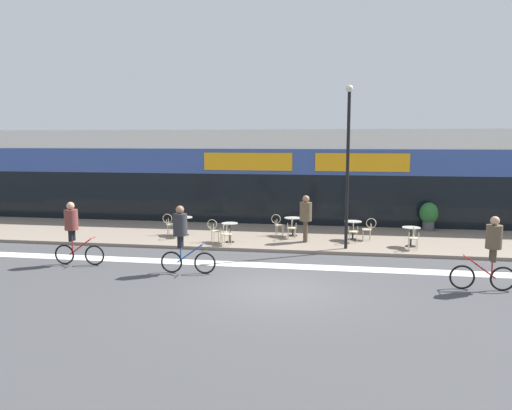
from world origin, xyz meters
The scene contains 24 objects.
ground_plane centered at (0.00, 0.00, 0.00)m, with size 120.00×120.00×0.00m, color #424244.
sidewalk_slab centered at (0.00, 7.25, 0.06)m, with size 40.00×5.50×0.12m, color gray.
storefront_facade centered at (0.00, 11.96, 2.31)m, with size 40.00×4.06×4.63m.
bike_lane_stripe centered at (0.00, 2.57, 0.00)m, with size 36.00×0.70×0.01m, color silver.
bistro_table_0 centered at (-4.82, 6.64, 0.68)m, with size 0.74×0.74×0.78m.
bistro_table_1 centered at (-2.58, 5.50, 0.67)m, with size 0.65×0.65×0.77m.
bistro_table_2 centered at (-0.24, 7.24, 0.68)m, with size 0.72×0.72×0.78m.
bistro_table_3 centered at (2.24, 6.83, 0.66)m, with size 0.70×0.70×0.76m.
bistro_table_4 centered at (4.39, 5.86, 0.65)m, with size 0.68×0.68×0.74m.
cafe_chair_0_near centered at (-4.82, 6.02, 0.64)m, with size 0.41×0.58×0.90m.
cafe_chair_0_side centered at (-5.45, 6.63, 0.64)m, with size 0.60×0.45×0.90m.
cafe_chair_1_near centered at (-2.59, 4.88, 0.64)m, with size 0.45×0.60×0.90m.
cafe_chair_1_side centered at (-3.20, 5.51, 0.64)m, with size 0.59×0.44×0.90m.
cafe_chair_2_near centered at (-0.22, 6.62, 0.64)m, with size 0.45×0.60×0.90m.
cafe_chair_2_side centered at (-0.86, 7.25, 0.64)m, with size 0.59×0.44×0.90m.
cafe_chair_3_near centered at (2.24, 6.21, 0.64)m, with size 0.42×0.58×0.90m.
cafe_chair_3_side centered at (2.87, 6.83, 0.64)m, with size 0.57×0.40×0.90m.
cafe_chair_4_near centered at (4.39, 5.23, 0.64)m, with size 0.40×0.57×0.90m.
planter_pot centered at (5.64, 9.50, 0.82)m, with size 0.81×0.81×1.27m.
lamp_post centered at (1.95, 5.10, 3.53)m, with size 0.26×0.26×5.98m.
cyclist_0 centered at (5.80, 0.84, 1.19)m, with size 1.76×0.48×2.08m.
cyclist_1 centered at (-3.13, 1.18, 1.24)m, with size 1.75×0.52×2.14m.
cyclist_2 centered at (-7.03, 1.62, 1.24)m, with size 1.72×0.52×2.12m.
pedestrian_near_end centered at (0.37, 6.08, 1.22)m, with size 0.48×0.48×1.86m.
Camera 1 is at (1.63, -13.46, 4.16)m, focal length 35.00 mm.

